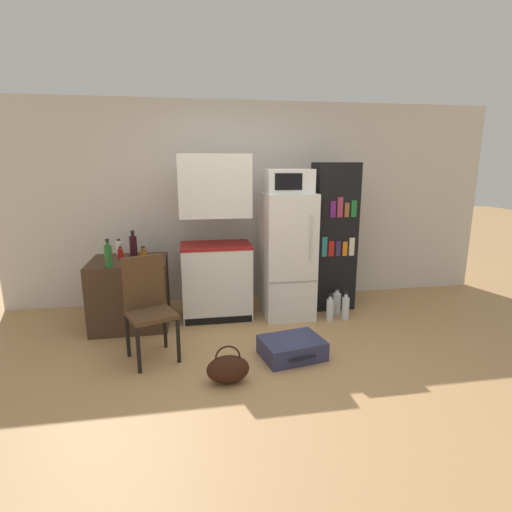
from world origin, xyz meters
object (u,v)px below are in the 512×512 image
Objects in this scene: suitcase_large_flat at (292,348)px; bookshelf at (333,237)px; bottle_wine_dark at (133,246)px; chair at (147,300)px; bottle_green_tall at (108,256)px; bottle_ketchup_red at (120,254)px; water_bottle_back at (330,309)px; bottle_amber_beer at (143,255)px; bottle_milk_white at (119,248)px; refrigerator at (287,255)px; kitchen_hutch at (216,244)px; microwave at (288,181)px; water_bottle_middle at (337,303)px; side_table at (130,293)px; handbag at (228,369)px; water_bottle_front at (345,307)px.

bookshelf is at bearing 45.34° from suitcase_large_flat.
bottle_wine_dark is 0.31× the size of chair.
bottle_green_tall is 2.02× the size of bottle_ketchup_red.
chair is at bearing -155.13° from bookshelf.
bottle_ketchup_red is (0.06, 0.34, -0.06)m from bottle_green_tall.
water_bottle_back is at bearing -11.10° from bottle_wine_dark.
bottle_milk_white reaches higher than bottle_amber_beer.
chair is at bearing -151.04° from refrigerator.
bookshelf is 5.66× the size of water_bottle_back.
suitcase_large_flat is (0.62, -1.18, -0.80)m from kitchen_hutch.
microwave is at bearing 9.73° from bottle_green_tall.
microwave is 1.59m from water_bottle_middle.
side_table is at bearing 147.57° from bottle_amber_beer.
bookshelf is 5.03× the size of handbag.
microwave is 0.29× the size of bookshelf.
bottle_ketchup_red is at bearing -78.12° from bottle_milk_white.
microwave is at bearing 146.97° from water_bottle_back.
handbag is (1.10, -1.13, -0.76)m from bottle_green_tall.
side_table is 2.57× the size of water_bottle_back.
bookshelf is at bearing 0.32° from bottle_wine_dark.
bookshelf is 10.72× the size of bottle_amber_beer.
chair is 2.87× the size of water_bottle_front.
bottle_green_tall is (-0.14, -0.30, 0.50)m from side_table.
side_table is at bearing 174.03° from water_bottle_front.
kitchen_hutch reaches higher than water_bottle_back.
water_bottle_front is (1.49, -0.36, -0.74)m from kitchen_hutch.
refrigerator is 10.07× the size of bottle_ketchup_red.
kitchen_hutch is 13.01× the size of bottle_ketchup_red.
bookshelf is at bearing 13.73° from microwave.
kitchen_hutch is 0.94m from bottle_wine_dark.
bottle_amber_beer reaches higher than suitcase_large_flat.
water_bottle_middle is at bearing 104.07° from water_bottle_front.
bottle_milk_white is at bearing 173.11° from refrigerator.
water_bottle_back is at bearing -6.47° from chair.
side_table is 1.29× the size of suitcase_large_flat.
suitcase_large_flat is 1.29m from water_bottle_middle.
bookshelf is 2.28m from bottle_amber_beer.
refrigerator is at bearing -0.05° from bottle_ketchup_red.
bottle_ketchup_red is at bearing 90.23° from chair.
bottle_amber_beer is (0.18, -0.12, 0.45)m from side_table.
side_table is at bearing 64.73° from bottle_green_tall.
kitchen_hutch is 1.54m from water_bottle_back.
handbag is 1.07× the size of water_bottle_front.
refrigerator is at bearing 5.27° from bottle_amber_beer.
bottle_green_tall is (-2.59, -0.49, -0.02)m from bookshelf.
water_bottle_front reaches higher than water_bottle_back.
side_table is 2.19m from microwave.
kitchen_hutch is 1.71m from handbag.
refrigerator is 0.67m from bookshelf.
microwave is 2.10m from bottle_milk_white.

